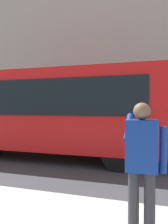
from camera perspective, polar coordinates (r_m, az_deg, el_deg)
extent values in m
plane|color=#38383A|center=(7.62, 11.09, -12.41)|extent=(60.00, 60.00, 0.00)
cube|color=#A89E8E|center=(14.80, 14.12, 17.69)|extent=(28.00, 0.80, 12.00)
cube|color=red|center=(8.24, -10.95, 0.55)|extent=(9.00, 2.50, 2.60)
cube|color=black|center=(7.16, -15.73, 3.64)|extent=(7.60, 0.06, 1.10)
cylinder|color=black|center=(8.51, 11.11, -7.54)|extent=(1.00, 0.28, 1.00)
cylinder|color=black|center=(6.36, 8.98, -10.51)|extent=(1.00, 0.28, 1.00)
cylinder|color=#2D2D33|center=(3.15, 16.53, -21.81)|extent=(0.14, 0.14, 0.82)
cylinder|color=#2D2D33|center=(3.16, 12.62, -21.73)|extent=(0.14, 0.14, 0.82)
cube|color=navy|center=(2.95, 14.65, -8.40)|extent=(0.40, 0.24, 0.66)
sphere|color=brown|center=(2.91, 14.70, 0.18)|extent=(0.22, 0.22, 0.22)
cylinder|color=navy|center=(2.95, 19.76, -9.20)|extent=(0.09, 0.09, 0.58)
cylinder|color=navy|center=(3.09, 11.46, -3.83)|extent=(0.09, 0.48, 0.37)
cube|color=black|center=(3.21, 13.14, -0.07)|extent=(0.07, 0.01, 0.14)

